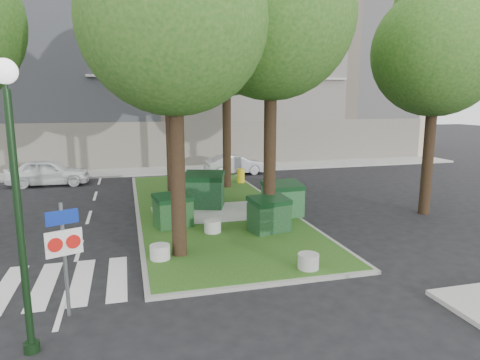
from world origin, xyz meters
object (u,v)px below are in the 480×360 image
object	(u,v)px
dumpster_b	(204,190)
bollard_right	(308,261)
tree_median_far	(228,26)
dumpster_d	(283,199)
dumpster_a	(173,211)
bollard_mid	(213,226)
dumpster_c	(269,214)
bollard_left	(160,252)
litter_bin	(241,176)
car_silver	(235,165)
tree_median_mid	(170,44)
car_white	(48,172)
tree_median_near_left	(176,1)
tree_street_right	(439,40)
traffic_sign_pole	(64,245)
street_lamp	(15,176)

from	to	relation	value
dumpster_b	bollard_right	xyz separation A→B (m)	(1.55, -7.45, -0.54)
tree_median_far	dumpster_d	bearing A→B (deg)	-83.55
dumpster_a	bollard_mid	distance (m)	1.69
dumpster_c	bollard_left	distance (m)	4.31
bollard_mid	litter_bin	distance (m)	9.16
dumpster_a	car_silver	xyz separation A→B (m)	(5.09, 10.80, -0.08)
dumpster_a	dumpster_d	world-z (taller)	dumpster_d
bollard_left	dumpster_c	bearing A→B (deg)	23.71
bollard_mid	car_silver	xyz separation A→B (m)	(3.84, 11.87, 0.30)
tree_median_mid	car_white	world-z (taller)	tree_median_mid
tree_median_mid	litter_bin	distance (m)	8.59
tree_median_near_left	tree_median_far	distance (m)	10.24
dumpster_c	dumpster_b	bearing A→B (deg)	98.18
tree_median_mid	dumpster_c	world-z (taller)	tree_median_mid
dumpster_a	tree_street_right	bearing A→B (deg)	-16.83
dumpster_b	traffic_sign_pole	size ratio (longest dim) A/B	0.76
tree_median_far	bollard_right	bearing A→B (deg)	-92.52
bollard_left	car_white	xyz separation A→B (m)	(-5.03, 13.22, 0.41)
bollard_left	traffic_sign_pole	world-z (taller)	traffic_sign_pole
dumpster_c	car_white	world-z (taller)	car_white
tree_median_mid	car_white	bearing A→B (deg)	134.00
bollard_right	street_lamp	size ratio (longest dim) A/B	0.11
tree_median_mid	tree_street_right	world-z (taller)	tree_street_right
tree_median_near_left	dumpster_b	bearing A→B (deg)	73.04
bollard_right	street_lamp	bearing A→B (deg)	-162.05
tree_median_near_left	litter_bin	bearing A→B (deg)	66.02
tree_median_far	bollard_mid	distance (m)	11.33
dumpster_d	tree_median_mid	bearing A→B (deg)	136.15
tree_street_right	litter_bin	xyz separation A→B (m)	(-5.89, 7.87, -6.48)
dumpster_d	dumpster_a	bearing A→B (deg)	-179.72
tree_median_far	bollard_left	world-z (taller)	tree_median_far
tree_median_near_left	street_lamp	world-z (taller)	tree_median_near_left
dumpster_b	car_silver	xyz separation A→B (m)	(3.49, 8.31, -0.24)
tree_street_right	dumpster_b	world-z (taller)	tree_street_right
tree_street_right	car_white	xyz separation A→B (m)	(-16.22, 10.44, -6.24)
dumpster_c	car_silver	size ratio (longest dim) A/B	0.41
tree_median_mid	dumpster_a	world-z (taller)	tree_median_mid
traffic_sign_pole	car_white	bearing A→B (deg)	78.24
dumpster_b	traffic_sign_pole	world-z (taller)	traffic_sign_pole
dumpster_a	dumpster_b	world-z (taller)	dumpster_b
bollard_mid	street_lamp	xyz separation A→B (m)	(-4.69, -6.03, 3.05)
dumpster_c	car_white	distance (m)	14.58
dumpster_a	street_lamp	world-z (taller)	street_lamp
litter_bin	car_silver	bearing A→B (deg)	81.06
tree_median_near_left	dumpster_b	distance (m)	8.57
tree_median_near_left	tree_median_far	size ratio (longest dim) A/B	0.88
litter_bin	traffic_sign_pole	bearing A→B (deg)	-119.44
street_lamp	car_silver	xyz separation A→B (m)	(8.53, 17.90, -2.75)
dumpster_d	bollard_mid	world-z (taller)	dumpster_d
tree_median_mid	car_silver	bearing A→B (deg)	57.23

